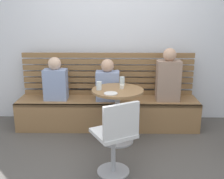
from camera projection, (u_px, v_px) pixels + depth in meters
ground at (105, 169)px, 3.13m from camera, size 8.00×8.00×0.00m
back_wall at (108, 29)px, 4.30m from camera, size 5.20×0.10×2.90m
booth_bench at (108, 113)px, 4.22m from camera, size 2.70×0.52×0.44m
booth_backrest at (108, 74)px, 4.30m from camera, size 2.65×0.04×0.67m
cafe_table at (118, 105)px, 3.65m from camera, size 0.68×0.68×0.74m
white_chair at (116, 136)px, 2.89m from camera, size 0.54×0.54×0.85m
person_adult at (168, 77)px, 4.02m from camera, size 0.34×0.22×0.78m
person_child_left at (108, 82)px, 4.06m from camera, size 0.34×0.22×0.62m
person_child_middle at (56, 81)px, 4.09m from camera, size 0.34×0.22×0.64m
cup_espresso_small at (122, 87)px, 3.61m from camera, size 0.06×0.06×0.05m
cup_water_clear at (99, 86)px, 3.56m from camera, size 0.07×0.07×0.11m
cup_glass_tall at (122, 81)px, 3.77m from camera, size 0.07×0.07×0.12m
plate_small at (111, 93)px, 3.40m from camera, size 0.17×0.17×0.01m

